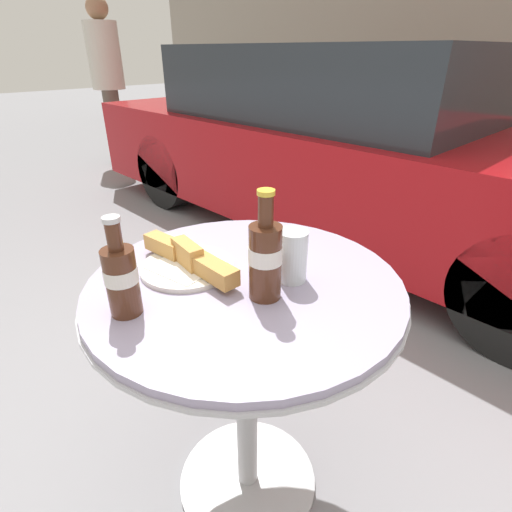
# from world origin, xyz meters

# --- Properties ---
(ground_plane) EXTENTS (30.00, 30.00, 0.00)m
(ground_plane) POSITION_xyz_m (0.00, 0.00, 0.00)
(ground_plane) COLOR gray
(bistro_table) EXTENTS (0.76, 0.76, 0.76)m
(bistro_table) POSITION_xyz_m (0.00, 0.00, 0.59)
(bistro_table) COLOR #B7B7BC
(bistro_table) RESTS_ON ground_plane
(cola_bottle_left) EXTENTS (0.07, 0.07, 0.25)m
(cola_bottle_left) POSITION_xyz_m (0.08, -0.02, 0.86)
(cola_bottle_left) COLOR #4C2819
(cola_bottle_left) RESTS_ON bistro_table
(cola_bottle_right) EXTENTS (0.07, 0.07, 0.21)m
(cola_bottle_right) POSITION_xyz_m (-0.08, -0.27, 0.85)
(cola_bottle_right) COLOR #4C2819
(cola_bottle_right) RESTS_ON bistro_table
(drinking_glass) EXTENTS (0.07, 0.07, 0.12)m
(drinking_glass) POSITION_xyz_m (0.08, 0.08, 0.82)
(drinking_glass) COLOR silver
(drinking_glass) RESTS_ON bistro_table
(lunch_plate_near) EXTENTS (0.32, 0.23, 0.07)m
(lunch_plate_near) POSITION_xyz_m (-0.13, -0.07, 0.79)
(lunch_plate_near) COLOR silver
(lunch_plate_near) RESTS_ON bistro_table
(parked_car) EXTENTS (4.48, 1.78, 1.29)m
(parked_car) POSITION_xyz_m (-1.05, 2.07, 0.61)
(parked_car) COLOR #9E0F14
(parked_car) RESTS_ON ground_plane
(pedestrian) EXTENTS (0.36, 0.36, 1.77)m
(pedestrian) POSITION_xyz_m (-4.15, 1.71, 1.00)
(pedestrian) COLOR brown
(pedestrian) RESTS_ON ground_plane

